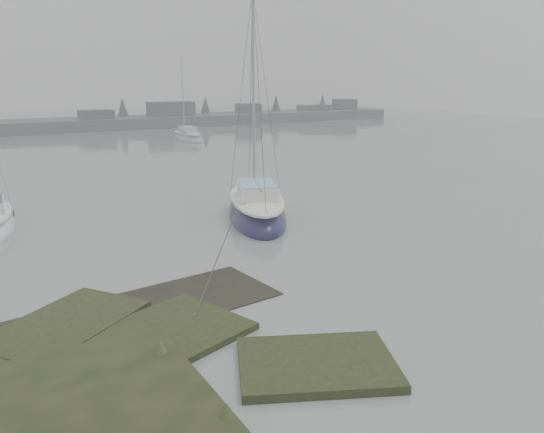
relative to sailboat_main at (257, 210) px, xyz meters
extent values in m
plane|color=slate|center=(-5.94, 18.02, -0.34)|extent=(160.00, 160.00, 0.00)
cube|color=#4C4F51|center=(20.06, 50.02, 0.26)|extent=(60.00, 8.00, 1.60)
cube|color=#424247|center=(4.06, 49.02, 1.06)|extent=(4.00, 3.00, 2.20)
cube|color=#424247|center=(14.06, 49.02, 1.46)|extent=(6.00, 3.00, 3.00)
cube|color=#424247|center=(26.06, 49.02, 1.21)|extent=(3.00, 3.00, 2.50)
cube|color=#424247|center=(38.06, 49.02, 0.96)|extent=(5.00, 3.00, 2.00)
cube|color=#424247|center=(44.06, 49.02, 1.36)|extent=(3.00, 3.00, 2.80)
cone|color=#384238|center=(8.06, 51.02, 1.86)|extent=(2.00, 2.00, 3.50)
cone|color=#384238|center=(20.06, 51.02, 1.86)|extent=(2.00, 2.00, 3.50)
cone|color=#384238|center=(32.06, 51.02, 1.86)|extent=(2.00, 2.00, 3.50)
cone|color=#384238|center=(41.06, 51.02, 1.86)|extent=(2.00, 2.00, 3.50)
ellipsoid|color=#15143A|center=(0.01, 0.02, -0.21)|extent=(5.46, 8.24, 1.91)
ellipsoid|color=white|center=(0.01, 0.02, 0.55)|extent=(4.59, 7.11, 0.54)
cube|color=white|center=(-0.13, -0.29, 1.03)|extent=(2.61, 3.14, 0.56)
cube|color=#8BC0DF|center=(-0.13, -0.29, 1.34)|extent=(2.42, 2.89, 0.09)
cylinder|color=#939399|center=(0.40, 0.95, 5.44)|extent=(0.12, 0.12, 8.98)
cylinder|color=#939399|center=(-0.21, -0.50, 1.34)|extent=(1.33, 2.93, 0.10)
ellipsoid|color=#9FA5A8|center=(9.47, 31.98, -0.23)|extent=(2.51, 6.75, 1.61)
ellipsoid|color=silver|center=(9.47, 31.98, 0.42)|extent=(2.03, 5.87, 0.46)
cube|color=silver|center=(9.46, 31.70, 0.81)|extent=(1.53, 2.35, 0.47)
cube|color=#B5B8C2|center=(9.46, 31.70, 1.08)|extent=(1.43, 2.15, 0.08)
cylinder|color=#939399|center=(9.51, 32.84, 4.55)|extent=(0.10, 0.10, 7.60)
cylinder|color=#939399|center=(9.45, 31.51, 1.08)|extent=(0.22, 2.66, 0.09)
camera|label=1|loc=(-11.81, -21.18, 6.01)|focal=35.00mm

